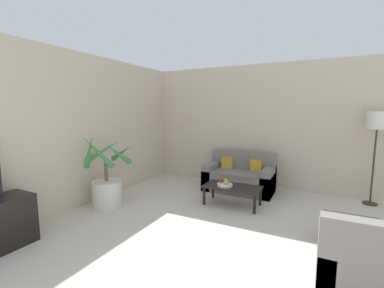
{
  "coord_description": "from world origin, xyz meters",
  "views": [
    {
      "loc": [
        0.19,
        0.61,
        1.71
      ],
      "look_at": [
        -2.23,
        5.37,
        1.0
      ],
      "focal_mm": 24.0,
      "sensor_mm": 36.0,
      "label": 1
    }
  ],
  "objects": [
    {
      "name": "wall_left",
      "position": [
        -3.61,
        3.18,
        1.35
      ],
      "size": [
        0.06,
        7.96,
        2.7
      ],
      "color": "beige",
      "rests_on": "ground_plane"
    },
    {
      "name": "fruit_bowl",
      "position": [
        -1.31,
        4.85,
        0.38
      ],
      "size": [
        0.27,
        0.27,
        0.05
      ],
      "color": "beige",
      "rests_on": "coffee_table"
    },
    {
      "name": "sofa_loveseat",
      "position": [
        -1.32,
        5.81,
        0.28
      ],
      "size": [
        1.42,
        0.76,
        0.79
      ],
      "color": "slate",
      "rests_on": "ground_plane"
    },
    {
      "name": "potted_palm",
      "position": [
        -3.14,
        3.84,
        0.4
      ],
      "size": [
        0.9,
        0.88,
        1.31
      ],
      "color": "beige",
      "rests_on": "ground_plane"
    },
    {
      "name": "floor_lamp",
      "position": [
        1.05,
        6.1,
        1.45
      ],
      "size": [
        0.34,
        0.34,
        1.68
      ],
      "color": "#2D2823",
      "rests_on": "ground_plane"
    },
    {
      "name": "ottoman",
      "position": [
        0.58,
        4.17,
        0.18
      ],
      "size": [
        0.64,
        0.51,
        0.36
      ],
      "color": "slate",
      "rests_on": "ground_plane"
    },
    {
      "name": "coffee_table",
      "position": [
        -1.19,
        4.92,
        0.31
      ],
      "size": [
        1.01,
        0.52,
        0.35
      ],
      "color": "black",
      "rests_on": "ground_plane"
    },
    {
      "name": "apple_green",
      "position": [
        -1.26,
        4.81,
        0.44
      ],
      "size": [
        0.08,
        0.08,
        0.08
      ],
      "color": "olive",
      "rests_on": "fruit_bowl"
    },
    {
      "name": "wall_back",
      "position": [
        0.0,
        6.39,
        1.35
      ],
      "size": [
        8.75,
        0.06,
        2.7
      ],
      "color": "beige",
      "rests_on": "ground_plane"
    },
    {
      "name": "orange_fruit",
      "position": [
        -1.31,
        4.9,
        0.44
      ],
      "size": [
        0.08,
        0.08,
        0.08
      ],
      "color": "orange",
      "rests_on": "fruit_bowl"
    },
    {
      "name": "apple_red",
      "position": [
        -1.39,
        4.9,
        0.43
      ],
      "size": [
        0.07,
        0.07,
        0.07
      ],
      "color": "red",
      "rests_on": "fruit_bowl"
    },
    {
      "name": "armchair",
      "position": [
        0.64,
        3.43,
        0.25
      ],
      "size": [
        0.83,
        0.79,
        0.77
      ],
      "color": "slate",
      "rests_on": "ground_plane"
    }
  ]
}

